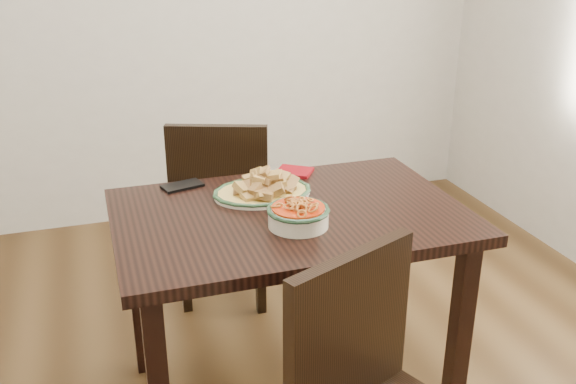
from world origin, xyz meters
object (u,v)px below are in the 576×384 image
object	(u,v)px
smartphone	(182,186)
chair_far	(223,203)
fish_plate	(262,184)
dining_table	(290,238)
noodle_bowl	(298,213)

from	to	relation	value
smartphone	chair_far	bearing A→B (deg)	44.48
fish_plate	smartphone	size ratio (longest dim) A/B	2.38
dining_table	noodle_bowl	bearing A→B (deg)	-95.44
noodle_bowl	smartphone	world-z (taller)	noodle_bowl
dining_table	smartphone	world-z (taller)	smartphone
smartphone	noodle_bowl	bearing A→B (deg)	-71.21
chair_far	smartphone	distance (m)	0.51
dining_table	chair_far	size ratio (longest dim) A/B	1.31
chair_far	smartphone	world-z (taller)	chair_far
chair_far	noodle_bowl	bearing A→B (deg)	114.76
noodle_bowl	fish_plate	bearing A→B (deg)	98.04
fish_plate	noodle_bowl	bearing A→B (deg)	-81.96
dining_table	noodle_bowl	xyz separation A→B (m)	(-0.01, -0.12, 0.15)
chair_far	noodle_bowl	distance (m)	0.88
smartphone	fish_plate	bearing A→B (deg)	-47.69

